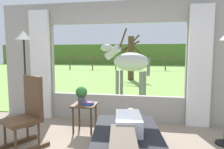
{
  "coord_description": "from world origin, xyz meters",
  "views": [
    {
      "loc": [
        0.71,
        -2.18,
        1.49
      ],
      "look_at": [
        0.0,
        1.8,
        1.05
      ],
      "focal_mm": 33.31,
      "sensor_mm": 36.0,
      "label": 1
    }
  ],
  "objects_px": {
    "reclining_person": "(127,129)",
    "horse": "(129,62)",
    "floor_lamp_left": "(24,50)",
    "side_table": "(85,109)",
    "rocking_chair": "(27,113)",
    "book_stack": "(88,103)",
    "potted_plant": "(81,94)",
    "pasture_tree": "(131,56)"
  },
  "relations": [
    {
      "from": "reclining_person",
      "to": "horse",
      "type": "relative_size",
      "value": 0.8
    },
    {
      "from": "floor_lamp_left",
      "to": "horse",
      "type": "distance_m",
      "value": 3.56
    },
    {
      "from": "side_table",
      "to": "rocking_chair",
      "type": "bearing_deg",
      "value": -131.34
    },
    {
      "from": "side_table",
      "to": "floor_lamp_left",
      "type": "xyz_separation_m",
      "value": [
        -1.25,
        0.09,
        1.11
      ]
    },
    {
      "from": "reclining_person",
      "to": "book_stack",
      "type": "relative_size",
      "value": 7.22
    },
    {
      "from": "potted_plant",
      "to": "floor_lamp_left",
      "type": "bearing_deg",
      "value": 178.77
    },
    {
      "from": "potted_plant",
      "to": "horse",
      "type": "bearing_deg",
      "value": 79.14
    },
    {
      "from": "side_table",
      "to": "floor_lamp_left",
      "type": "bearing_deg",
      "value": 176.11
    },
    {
      "from": "potted_plant",
      "to": "reclining_person",
      "type": "bearing_deg",
      "value": -50.11
    },
    {
      "from": "floor_lamp_left",
      "to": "pasture_tree",
      "type": "height_order",
      "value": "pasture_tree"
    },
    {
      "from": "book_stack",
      "to": "pasture_tree",
      "type": "xyz_separation_m",
      "value": [
        0.14,
        7.34,
        0.72
      ]
    },
    {
      "from": "side_table",
      "to": "pasture_tree",
      "type": "height_order",
      "value": "pasture_tree"
    },
    {
      "from": "reclining_person",
      "to": "potted_plant",
      "type": "relative_size",
      "value": 4.49
    },
    {
      "from": "rocking_chair",
      "to": "side_table",
      "type": "height_order",
      "value": "rocking_chair"
    },
    {
      "from": "reclining_person",
      "to": "floor_lamp_left",
      "type": "bearing_deg",
      "value": 142.2
    },
    {
      "from": "horse",
      "to": "pasture_tree",
      "type": "distance_m",
      "value": 4.15
    },
    {
      "from": "book_stack",
      "to": "reclining_person",
      "type": "bearing_deg",
      "value": -52.14
    },
    {
      "from": "rocking_chair",
      "to": "horse",
      "type": "distance_m",
      "value": 4.15
    },
    {
      "from": "potted_plant",
      "to": "floor_lamp_left",
      "type": "xyz_separation_m",
      "value": [
        -1.17,
        0.03,
        0.83
      ]
    },
    {
      "from": "pasture_tree",
      "to": "book_stack",
      "type": "bearing_deg",
      "value": -91.08
    },
    {
      "from": "reclining_person",
      "to": "book_stack",
      "type": "xyz_separation_m",
      "value": [
        -0.83,
        1.07,
        0.03
      ]
    },
    {
      "from": "book_stack",
      "to": "horse",
      "type": "distance_m",
      "value": 3.29
    },
    {
      "from": "rocking_chair",
      "to": "side_table",
      "type": "xyz_separation_m",
      "value": [
        0.68,
        0.78,
        -0.12
      ]
    },
    {
      "from": "side_table",
      "to": "horse",
      "type": "distance_m",
      "value": 3.27
    },
    {
      "from": "book_stack",
      "to": "rocking_chair",
      "type": "bearing_deg",
      "value": -136.8
    },
    {
      "from": "side_table",
      "to": "potted_plant",
      "type": "relative_size",
      "value": 1.63
    },
    {
      "from": "potted_plant",
      "to": "pasture_tree",
      "type": "xyz_separation_m",
      "value": [
        0.3,
        7.22,
        0.57
      ]
    },
    {
      "from": "reclining_person",
      "to": "book_stack",
      "type": "bearing_deg",
      "value": 119.33
    },
    {
      "from": "pasture_tree",
      "to": "rocking_chair",
      "type": "bearing_deg",
      "value": -96.4
    },
    {
      "from": "side_table",
      "to": "book_stack",
      "type": "relative_size",
      "value": 2.61
    },
    {
      "from": "reclining_person",
      "to": "pasture_tree",
      "type": "distance_m",
      "value": 8.47
    },
    {
      "from": "rocking_chair",
      "to": "pasture_tree",
      "type": "xyz_separation_m",
      "value": [
        0.9,
        8.06,
        0.73
      ]
    },
    {
      "from": "rocking_chair",
      "to": "potted_plant",
      "type": "xyz_separation_m",
      "value": [
        0.6,
        0.84,
        0.16
      ]
    },
    {
      "from": "side_table",
      "to": "potted_plant",
      "type": "bearing_deg",
      "value": 143.13
    },
    {
      "from": "book_stack",
      "to": "potted_plant",
      "type": "bearing_deg",
      "value": 143.74
    },
    {
      "from": "rocking_chair",
      "to": "book_stack",
      "type": "xyz_separation_m",
      "value": [
        0.77,
        0.72,
        0.0
      ]
    },
    {
      "from": "side_table",
      "to": "pasture_tree",
      "type": "xyz_separation_m",
      "value": [
        0.22,
        7.28,
        0.85
      ]
    },
    {
      "from": "reclining_person",
      "to": "side_table",
      "type": "bearing_deg",
      "value": 120.46
    },
    {
      "from": "potted_plant",
      "to": "side_table",
      "type": "bearing_deg",
      "value": -36.87
    },
    {
      "from": "rocking_chair",
      "to": "book_stack",
      "type": "distance_m",
      "value": 1.05
    },
    {
      "from": "book_stack",
      "to": "pasture_tree",
      "type": "height_order",
      "value": "pasture_tree"
    },
    {
      "from": "reclining_person",
      "to": "book_stack",
      "type": "height_order",
      "value": "reclining_person"
    }
  ]
}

